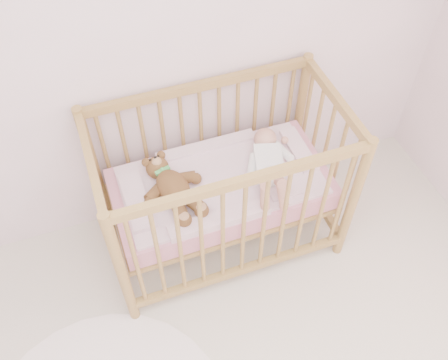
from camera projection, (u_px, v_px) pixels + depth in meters
name	position (u px, v px, depth m)	size (l,w,h in m)	color
wall_back	(97.00, 36.00, 2.32)	(4.00, 0.02, 2.70)	white
crib	(221.00, 187.00, 2.83)	(1.36, 0.76, 1.00)	#A98748
mattress	(221.00, 189.00, 2.85)	(1.22, 0.62, 0.13)	#D2838E
blanket	(221.00, 180.00, 2.79)	(1.10, 0.58, 0.06)	#F8AAC7
baby	(269.00, 162.00, 2.78)	(0.28, 0.59, 0.14)	white
teddy_bear	(173.00, 187.00, 2.65)	(0.36, 0.51, 0.14)	brown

